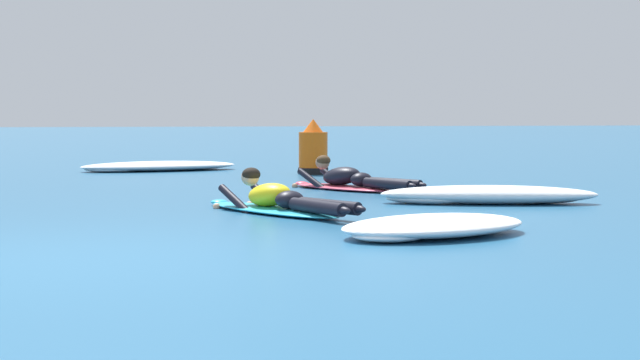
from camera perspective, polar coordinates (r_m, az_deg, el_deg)
name	(u,v)px	position (r m, az deg, el deg)	size (l,w,h in m)	color
ground_plane	(117,176)	(17.73, -11.70, 0.22)	(120.00, 120.00, 0.00)	#235B84
surfer_near	(277,202)	(10.96, -2.48, -1.26)	(1.62, 2.49, 0.55)	#2DB2D1
surfer_far	(349,181)	(14.21, 1.70, -0.03)	(1.68, 2.30, 0.55)	#E54C66
whitewater_mid_left	(489,195)	(12.30, 9.77, -0.87)	(2.76, 1.30, 0.23)	white
whitewater_mid_right	(159,166)	(19.24, -9.29, 0.79)	(3.17, 1.67, 0.18)	white
whitewater_back	(434,226)	(9.06, 6.61, -2.67)	(2.15, 1.67, 0.19)	white
channel_marker_buoy	(313,152)	(17.91, -0.40, 1.62)	(0.55, 0.55, 1.01)	#EA5B0F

